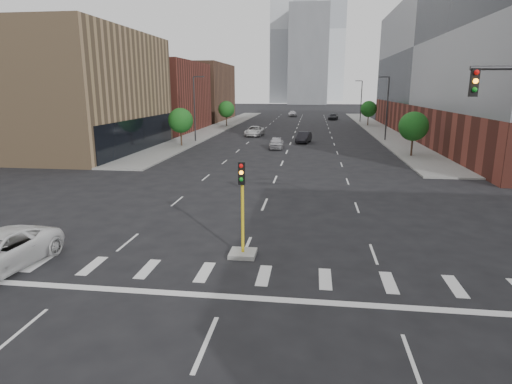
% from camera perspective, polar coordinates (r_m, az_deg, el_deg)
% --- Properties ---
extents(sidewalk_left_far, '(5.00, 92.00, 0.15)m').
position_cam_1_polar(sidewalk_left_far, '(85.43, -4.74, 8.69)').
color(sidewalk_left_far, gray).
rests_on(sidewalk_left_far, ground).
extents(sidewalk_right_far, '(5.00, 92.00, 0.15)m').
position_cam_1_polar(sidewalk_right_far, '(84.36, 15.82, 8.16)').
color(sidewalk_right_far, gray).
rests_on(sidewalk_right_far, ground).
extents(building_left_mid, '(20.00, 24.00, 14.00)m').
position_cam_1_polar(building_left_mid, '(57.87, -24.87, 11.98)').
color(building_left_mid, '#927452').
rests_on(building_left_mid, ground).
extents(building_left_far_a, '(20.00, 22.00, 12.00)m').
position_cam_1_polar(building_left_far_a, '(81.14, -14.91, 12.21)').
color(building_left_far_a, brown).
rests_on(building_left_far_a, ground).
extents(building_left_far_b, '(20.00, 24.00, 13.00)m').
position_cam_1_polar(building_left_far_b, '(105.68, -9.51, 13.00)').
color(building_left_far_b, brown).
rests_on(building_left_far_b, ground).
extents(building_right_main, '(24.00, 70.00, 22.00)m').
position_cam_1_polar(building_right_main, '(74.16, 29.50, 14.72)').
color(building_right_main, brown).
rests_on(building_right_main, ground).
extents(tower_left, '(22.00, 22.00, 70.00)m').
position_cam_1_polar(tower_left, '(231.08, 5.05, 20.51)').
color(tower_left, '#B2B7BC').
rests_on(tower_left, ground).
extents(tower_right, '(20.00, 20.00, 80.00)m').
position_cam_1_polar(tower_right, '(271.22, 9.55, 20.43)').
color(tower_right, '#B2B7BC').
rests_on(tower_right, ground).
extents(tower_mid, '(18.00, 18.00, 44.00)m').
position_cam_1_polar(tower_mid, '(209.70, 7.01, 17.59)').
color(tower_mid, slate).
rests_on(tower_mid, ground).
extents(median_traffic_signal, '(1.20, 1.20, 4.40)m').
position_cam_1_polar(median_traffic_signal, '(19.52, -1.80, -5.87)').
color(median_traffic_signal, '#999993').
rests_on(median_traffic_signal, ground).
extents(streetlight_right_a, '(1.60, 0.22, 9.07)m').
position_cam_1_polar(streetlight_right_a, '(65.06, 17.03, 10.94)').
color(streetlight_right_a, '#2D2D30').
rests_on(streetlight_right_a, ground).
extents(streetlight_right_b, '(1.60, 0.22, 9.07)m').
position_cam_1_polar(streetlight_right_b, '(99.75, 13.80, 11.91)').
color(streetlight_right_b, '#2D2D30').
rests_on(streetlight_right_b, ground).
extents(streetlight_left, '(1.60, 0.22, 9.07)m').
position_cam_1_polar(streetlight_left, '(61.46, -8.14, 11.26)').
color(streetlight_left, '#2D2D30').
rests_on(streetlight_left, ground).
extents(tree_left_near, '(3.20, 3.20, 4.85)m').
position_cam_1_polar(tree_left_near, '(56.93, -10.02, 9.37)').
color(tree_left_near, '#382619').
rests_on(tree_left_near, ground).
extents(tree_left_far, '(3.20, 3.20, 4.85)m').
position_cam_1_polar(tree_left_far, '(85.98, -3.97, 10.95)').
color(tree_left_far, '#382619').
rests_on(tree_left_far, ground).
extents(tree_right_near, '(3.20, 3.20, 4.85)m').
position_cam_1_polar(tree_right_near, '(50.56, 20.26, 8.22)').
color(tree_right_near, '#382619').
rests_on(tree_right_near, ground).
extents(tree_right_far, '(3.20, 3.20, 4.85)m').
position_cam_1_polar(tree_right_far, '(89.94, 14.79, 10.66)').
color(tree_right_far, '#382619').
rests_on(tree_right_far, ground).
extents(car_near_left, '(1.83, 4.35, 1.47)m').
position_cam_1_polar(car_near_left, '(54.60, 2.74, 6.58)').
color(car_near_left, '#B5B4B9').
rests_on(car_near_left, ground).
extents(car_mid_right, '(2.27, 4.74, 1.50)m').
position_cam_1_polar(car_mid_right, '(60.85, 6.39, 7.26)').
color(car_mid_right, black).
rests_on(car_mid_right, ground).
extents(car_far_left, '(2.82, 5.64, 1.53)m').
position_cam_1_polar(car_far_left, '(69.18, -0.21, 8.13)').
color(car_far_left, white).
rests_on(car_far_left, ground).
extents(car_deep_right, '(2.79, 5.13, 1.41)m').
position_cam_1_polar(car_deep_right, '(106.07, 10.27, 9.83)').
color(car_deep_right, black).
rests_on(car_deep_right, ground).
extents(car_distant, '(2.67, 5.09, 1.65)m').
position_cam_1_polar(car_distant, '(116.29, 4.89, 10.38)').
color(car_distant, silver).
rests_on(car_distant, ground).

